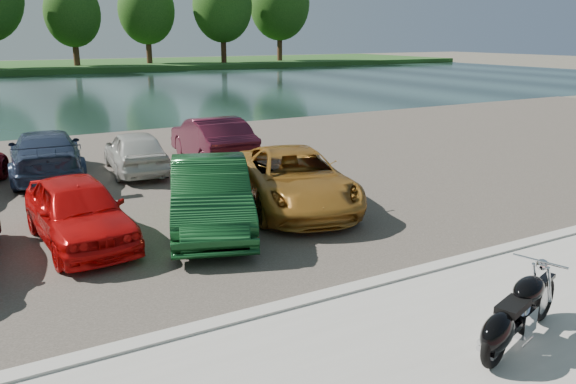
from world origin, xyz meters
TOP-DOWN VIEW (x-y plane):
  - ground at (0.00, 0.00)m, footprint 200.00×200.00m
  - kerb at (0.00, 2.00)m, footprint 60.00×0.30m
  - parking_lot at (0.00, 11.00)m, footprint 60.00×18.00m
  - river at (0.00, 40.00)m, footprint 120.00×40.00m
  - far_bank at (0.00, 72.00)m, footprint 120.00×24.00m
  - far_trees at (4.36, 65.79)m, footprint 70.25×10.68m
  - motorcycle at (0.75, -0.52)m, footprint 2.26×1.02m
  - car_4 at (-3.59, 6.59)m, footprint 1.93×4.10m
  - car_5 at (-0.93, 6.12)m, footprint 3.04×4.90m
  - car_6 at (1.48, 6.66)m, footprint 3.56×5.50m
  - car_11 at (-3.49, 12.76)m, footprint 2.40×5.04m
  - car_12 at (-1.01, 12.16)m, footprint 1.85×3.98m
  - car_13 at (1.59, 12.34)m, footprint 1.83×4.68m

SIDE VIEW (x-z plane):
  - ground at x=0.00m, z-range 0.00..0.00m
  - river at x=0.00m, z-range 0.00..0.00m
  - parking_lot at x=0.00m, z-range 0.00..0.04m
  - kerb at x=0.00m, z-range 0.00..0.14m
  - far_bank at x=0.00m, z-range 0.00..0.60m
  - motorcycle at x=0.75m, z-range 0.04..1.09m
  - car_12 at x=-1.01m, z-range 0.04..1.36m
  - car_4 at x=-3.59m, z-range 0.04..1.40m
  - car_6 at x=1.48m, z-range 0.04..1.45m
  - car_11 at x=-3.49m, z-range 0.04..1.46m
  - car_13 at x=1.59m, z-range 0.04..1.56m
  - car_5 at x=-0.93m, z-range 0.04..1.56m
  - far_trees at x=4.36m, z-range 1.23..13.75m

